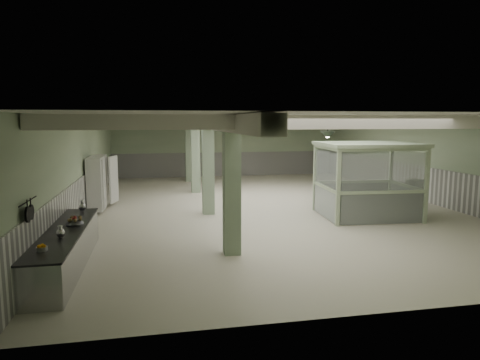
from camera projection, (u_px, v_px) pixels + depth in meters
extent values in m
plane|color=silver|center=(266.00, 206.00, 17.52)|extent=(20.00, 20.00, 0.00)
cube|color=white|center=(267.00, 117.00, 17.03)|extent=(14.00, 20.00, 0.02)
cube|color=#ADBF99|center=(226.00, 148.00, 26.99)|extent=(14.00, 0.02, 3.60)
cube|color=#ADBF99|center=(410.00, 215.00, 7.56)|extent=(14.00, 0.02, 3.60)
cube|color=#ADBF99|center=(85.00, 166.00, 15.93)|extent=(0.02, 20.00, 3.60)
cube|color=#ADBF99|center=(422.00, 159.00, 18.62)|extent=(0.02, 20.00, 3.60)
cube|color=white|center=(87.00, 193.00, 16.07)|extent=(0.05, 19.90, 1.50)
cube|color=white|center=(420.00, 183.00, 18.76)|extent=(0.05, 19.90, 1.50)
cube|color=white|center=(226.00, 164.00, 27.11)|extent=(13.90, 0.05, 1.50)
cube|color=white|center=(204.00, 123.00, 16.58)|extent=(0.45, 19.90, 0.40)
cube|color=white|center=(351.00, 122.00, 9.77)|extent=(13.90, 0.35, 0.32)
cube|color=white|center=(312.00, 122.00, 12.20)|extent=(13.90, 0.35, 0.32)
cube|color=white|center=(285.00, 122.00, 14.63)|extent=(13.90, 0.35, 0.32)
cube|color=white|center=(267.00, 122.00, 17.06)|extent=(13.90, 0.35, 0.32)
cube|color=white|center=(253.00, 122.00, 19.48)|extent=(13.90, 0.35, 0.32)
cube|color=white|center=(242.00, 122.00, 21.91)|extent=(13.90, 0.35, 0.32)
cube|color=white|center=(233.00, 122.00, 24.34)|extent=(13.90, 0.35, 0.32)
cube|color=#8BA383|center=(232.00, 186.00, 10.96)|extent=(0.42, 0.42, 3.60)
cube|color=#8BA383|center=(208.00, 166.00, 15.82)|extent=(0.42, 0.42, 3.60)
cube|color=#8BA383|center=(195.00, 156.00, 20.68)|extent=(0.42, 0.42, 3.60)
cube|color=#8BA383|center=(189.00, 150.00, 24.57)|extent=(0.42, 0.42, 3.60)
cylinder|color=black|center=(28.00, 201.00, 8.55)|extent=(0.02, 1.20, 0.02)
cone|color=#334433|center=(328.00, 135.00, 12.34)|extent=(0.44, 0.44, 0.22)
cone|color=#334433|center=(275.00, 131.00, 17.69)|extent=(0.44, 0.44, 0.22)
cone|color=#334433|center=(249.00, 129.00, 22.55)|extent=(0.44, 0.44, 0.22)
cube|color=#A9AAAE|center=(66.00, 249.00, 10.09)|extent=(0.84, 5.00, 0.88)
cube|color=black|center=(65.00, 231.00, 10.03)|extent=(0.88, 5.04, 0.04)
cylinder|color=#B2B2B7|center=(42.00, 249.00, 8.41)|extent=(0.28, 0.28, 0.08)
cylinder|color=black|center=(28.00, 215.00, 8.35)|extent=(0.04, 0.32, 0.32)
cylinder|color=black|center=(31.00, 212.00, 8.57)|extent=(0.04, 0.30, 0.30)
cube|color=silver|center=(98.00, 184.00, 16.67)|extent=(0.54, 2.18, 2.00)
cube|color=silver|center=(104.00, 186.00, 16.24)|extent=(0.06, 0.82, 1.90)
cube|color=silver|center=(110.00, 182.00, 17.32)|extent=(0.29, 0.80, 1.90)
cube|color=silver|center=(105.00, 186.00, 16.25)|extent=(0.02, 0.05, 0.30)
cube|color=silver|center=(108.00, 182.00, 17.22)|extent=(0.02, 0.05, 0.30)
cube|color=#AABF99|center=(338.00, 188.00, 13.98)|extent=(0.13, 0.13, 2.57)
cube|color=#AABF99|center=(315.00, 178.00, 16.50)|extent=(0.13, 0.13, 2.57)
cube|color=#AABF99|center=(426.00, 186.00, 14.35)|extent=(0.13, 0.13, 2.57)
cube|color=#AABF99|center=(391.00, 176.00, 16.87)|extent=(0.13, 0.13, 2.57)
cube|color=#AABF99|center=(368.00, 144.00, 15.24)|extent=(3.52, 3.05, 0.12)
cube|color=silver|center=(382.00, 209.00, 14.26)|extent=(2.88, 0.27, 1.05)
cube|color=silver|center=(384.00, 172.00, 14.10)|extent=(2.88, 0.27, 1.22)
cube|color=silver|center=(353.00, 195.00, 16.79)|extent=(2.88, 0.27, 1.05)
cube|color=silver|center=(354.00, 164.00, 16.62)|extent=(2.88, 0.27, 1.22)
cube|color=silver|center=(325.00, 202.00, 15.34)|extent=(0.23, 2.36, 1.05)
cube|color=silver|center=(326.00, 168.00, 15.17)|extent=(0.23, 2.36, 1.22)
cube|color=silver|center=(406.00, 201.00, 15.71)|extent=(0.23, 2.36, 1.05)
cube|color=silver|center=(408.00, 167.00, 15.55)|extent=(0.23, 2.36, 1.22)
cube|color=#636453|center=(415.00, 198.00, 15.54)|extent=(0.46, 0.64, 1.35)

